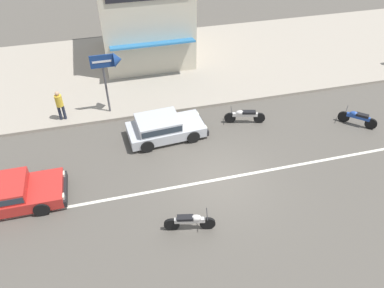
% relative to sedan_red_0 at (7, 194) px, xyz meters
% --- Properties ---
extents(ground_plane, '(160.00, 160.00, 0.00)m').
position_rel_sedan_red_0_xyz_m(ground_plane, '(8.23, -0.73, -0.53)').
color(ground_plane, '#544F47').
extents(lane_centre_stripe, '(50.40, 0.14, 0.01)m').
position_rel_sedan_red_0_xyz_m(lane_centre_stripe, '(8.23, -0.73, -0.53)').
color(lane_centre_stripe, silver).
rests_on(lane_centre_stripe, ground).
extents(kerb_strip, '(68.00, 10.00, 0.15)m').
position_rel_sedan_red_0_xyz_m(kerb_strip, '(8.23, 9.46, -0.46)').
color(kerb_strip, '#9E9384').
rests_on(kerb_strip, ground).
extents(sedan_red_0, '(4.30, 1.92, 1.06)m').
position_rel_sedan_red_0_xyz_m(sedan_red_0, '(0.00, 0.00, 0.00)').
color(sedan_red_0, red).
rests_on(sedan_red_0, ground).
extents(hatchback_silver_1, '(3.70, 1.98, 1.10)m').
position_rel_sedan_red_0_xyz_m(hatchback_silver_1, '(6.49, 2.62, 0.05)').
color(hatchback_silver_1, '#B7BABF').
rests_on(hatchback_silver_1, ground).
extents(motorcycle_0, '(1.43, 1.29, 0.80)m').
position_rel_sedan_red_0_xyz_m(motorcycle_0, '(15.78, 1.23, -0.11)').
color(motorcycle_0, black).
rests_on(motorcycle_0, ground).
extents(motorcycle_1, '(1.82, 0.64, 0.80)m').
position_rel_sedan_red_0_xyz_m(motorcycle_1, '(6.41, -2.87, -0.11)').
color(motorcycle_1, black).
rests_on(motorcycle_1, ground).
extents(motorcycle_2, '(1.96, 0.75, 0.80)m').
position_rel_sedan_red_0_xyz_m(motorcycle_2, '(10.55, 2.75, -0.11)').
color(motorcycle_2, black).
rests_on(motorcycle_2, ground).
extents(arrow_signboard, '(1.45, 0.70, 3.13)m').
position_rel_sedan_red_0_xyz_m(arrow_signboard, '(4.75, 5.15, 2.24)').
color(arrow_signboard, '#4C4C51').
rests_on(arrow_signboard, kerb_strip).
extents(pedestrian_near_clock, '(0.34, 0.34, 1.55)m').
position_rel_sedan_red_0_xyz_m(pedestrian_near_clock, '(1.95, 5.06, 0.51)').
color(pedestrian_near_clock, '#232838').
rests_on(pedestrian_near_clock, kerb_strip).
extents(shopfront_corner_warung, '(5.25, 6.27, 5.04)m').
position_rel_sedan_red_0_xyz_m(shopfront_corner_warung, '(7.03, 11.05, 2.14)').
color(shopfront_corner_warung, beige).
rests_on(shopfront_corner_warung, kerb_strip).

